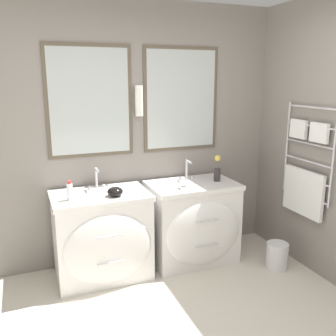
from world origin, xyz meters
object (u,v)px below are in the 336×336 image
Objects in this scene: toiletry_bottle at (70,191)px; amenity_bowl at (115,192)px; vanity_right at (193,222)px; flower_vase at (217,170)px; waste_bin at (277,255)px; vanity_left at (103,236)px.

toiletry_bottle is 0.39m from amenity_bowl.
amenity_bowl is (-0.83, -0.09, 0.45)m from vanity_right.
flower_vase is 1.04m from waste_bin.
amenity_bowl is at bearing -173.63° from vanity_right.
vanity_left is 6.28× the size of amenity_bowl.
vanity_right is at bearing 2.74° from toiletry_bottle.
toiletry_bottle is at bearing -176.88° from flower_vase.
waste_bin is (1.93, -0.40, -0.77)m from toiletry_bottle.
toiletry_bottle is 0.66× the size of waste_bin.
waste_bin is (0.71, -0.46, -0.29)m from vanity_right.
vanity_right is 3.36× the size of waste_bin.
flower_vase is at bearing 5.98° from amenity_bowl.
waste_bin is (0.44, -0.48, -0.81)m from flower_vase.
vanity_right is at bearing -175.20° from flower_vase.
amenity_bowl reaches higher than vanity_left.
flower_vase reaches higher than vanity_right.
vanity_left is 1.32m from flower_vase.
toiletry_bottle is at bearing 168.20° from waste_bin.
waste_bin is at bearing -33.03° from vanity_right.
amenity_bowl reaches higher than vanity_right.
amenity_bowl is 1.11m from flower_vase.
vanity_right is 5.11× the size of toiletry_bottle.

